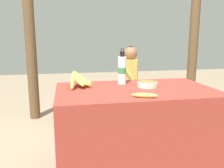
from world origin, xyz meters
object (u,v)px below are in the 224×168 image
Objects in this scene: water_bottle at (122,70)px; support_post_near at (30,37)px; banana_bunch_ripe at (79,79)px; banana_bunch_green at (90,88)px; serving_bowl at (147,84)px; support_post_far at (194,37)px; wooden_bench at (123,95)px; seated_vendor at (127,78)px; loose_banana_front at (145,95)px.

support_post_near reaches higher than water_bottle.
banana_bunch_ripe reaches higher than banana_bunch_green.
support_post_far reaches higher than serving_bowl.
water_bottle is 1.21× the size of banana_bunch_green.
wooden_bench is at bearing -163.47° from support_post_far.
serving_bowl is 0.08× the size of support_post_near.
serving_bowl is at bearing -130.34° from support_post_far.
water_bottle is 2.08m from support_post_far.
serving_bowl is 0.10× the size of wooden_bench.
support_post_far reaches higher than banana_bunch_ripe.
support_post_near is 2.54m from support_post_far.
serving_bowl is 1.19m from seated_vendor.
support_post_near is at bearing 180.00° from support_post_far.
serving_bowl is at bearing 67.51° from loose_banana_front.
banana_bunch_green is at bearing 102.26° from water_bottle.
seated_vendor is (0.26, 1.54, -0.14)m from loose_banana_front.
banana_bunch_ripe is 1.29m from seated_vendor.
support_post_far is at bearing 16.53° from wooden_bench.
banana_bunch_green is (-0.22, 1.00, -0.38)m from water_bottle.
serving_bowl is 0.17× the size of seated_vendor.
banana_bunch_green is at bearing 78.93° from banana_bunch_ripe.
loose_banana_front is (0.04, -0.55, -0.12)m from water_bottle.
support_post_far is at bearing 12.21° from banana_bunch_green.
support_post_far is (1.74, 0.38, 0.69)m from banana_bunch_green.
seated_vendor is 1.40m from support_post_far.
support_post_near is 1.00× the size of support_post_far.
water_bottle reaches higher than banana_bunch_green.
seated_vendor reaches higher than wooden_bench.
water_bottle is at bearing -77.74° from banana_bunch_green.
water_bottle is 0.14× the size of support_post_far.
banana_bunch_green is (-0.52, 0.02, -0.12)m from seated_vendor.
banana_bunch_ripe is 1.33m from wooden_bench.
wooden_bench is (0.68, 1.06, -0.45)m from banana_bunch_ripe.
seated_vendor is 1.49m from support_post_near.
support_post_far reaches higher than banana_bunch_green.
loose_banana_front is at bearing -112.49° from serving_bowl.
banana_bunch_ripe is 0.19× the size of wooden_bench.
banana_bunch_green is at bearing 109.15° from serving_bowl.
loose_banana_front is at bearing 98.68° from seated_vendor.
seated_vendor is at bearing -162.11° from support_post_far.
seated_vendor is at bearing 54.94° from banana_bunch_ripe.
support_post_far reaches higher than seated_vendor.
support_post_near is (-0.59, 1.43, 0.37)m from banana_bunch_ripe.
wooden_bench is 0.26m from seated_vendor.
banana_bunch_ripe is 0.15× the size of support_post_near.
wooden_bench is at bearing -16.53° from support_post_near.
loose_banana_front is at bearing -61.23° from support_post_near.
loose_banana_front is 2.24m from support_post_near.
banana_bunch_ripe is 1.72× the size of loose_banana_front.
support_post_far is (1.27, 0.38, 0.82)m from wooden_bench.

